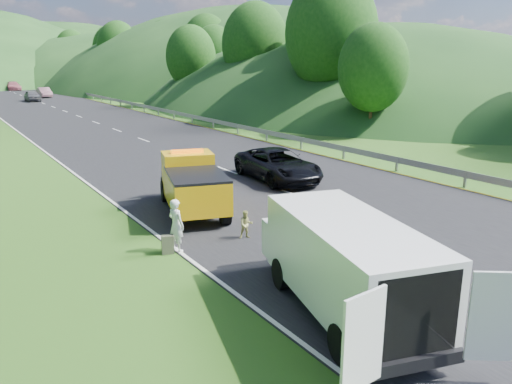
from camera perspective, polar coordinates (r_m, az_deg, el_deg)
ground at (r=16.57m, az=4.91°, el=-5.06°), size 320.00×320.00×0.00m
road_surface at (r=54.03m, az=-19.57°, el=8.14°), size 14.00×200.00×0.02m
guardrail at (r=67.96m, az=-16.14°, el=9.64°), size 0.06×140.00×1.52m
tree_line_right at (r=79.46m, az=-8.90°, el=10.74°), size 14.00×140.00×14.00m
tow_truck at (r=18.97m, az=-7.31°, el=0.93°), size 3.31×5.53×2.24m
white_van at (r=11.47m, az=10.12°, el=-7.77°), size 4.34×6.84×2.26m
woman at (r=15.47m, az=-8.98°, el=-6.69°), size 0.58×0.69×1.62m
child at (r=16.31m, az=-1.13°, el=-5.34°), size 0.54×0.47×0.93m
worker at (r=12.36m, az=11.71°, el=-12.65°), size 1.38×1.13×1.85m
suitcase at (r=15.22m, az=-10.07°, el=-5.94°), size 0.40×0.29×0.58m
spare_tire at (r=12.09m, az=14.13°, el=-13.47°), size 0.60×0.60×0.20m
passing_suv at (r=24.07m, az=2.48°, el=1.37°), size 2.95×5.52×1.48m
dist_car_a at (r=75.62m, az=-24.13°, el=9.42°), size 1.73×4.31×1.47m
dist_car_b at (r=82.82m, az=-22.99°, el=9.92°), size 1.55×4.43×1.46m
dist_car_c at (r=103.62m, az=-25.94°, el=10.40°), size 2.19×5.40×1.57m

